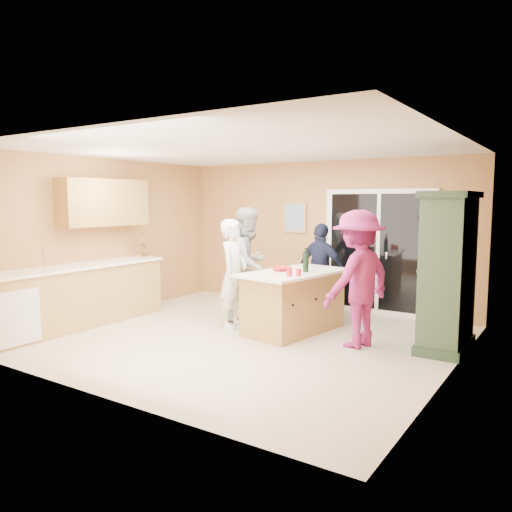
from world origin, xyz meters
The scene contains 22 objects.
floor centered at (0.00, 0.00, 0.00)m, with size 5.50×5.50×0.00m, color beige.
ceiling centered at (0.00, 0.00, 2.60)m, with size 5.50×5.00×0.10m, color silver.
wall_back centered at (0.00, 2.50, 1.30)m, with size 5.50×0.10×2.60m, color tan.
wall_front centered at (0.00, -2.50, 1.30)m, with size 5.50×0.10×2.60m, color tan.
wall_left centered at (-2.75, 0.00, 1.30)m, with size 0.10×5.00×2.60m, color tan.
wall_right centered at (2.75, 0.00, 1.30)m, with size 0.10×5.00×2.60m, color tan.
left_cabinet_run centered at (-2.45, -1.05, 0.46)m, with size 0.65×3.05×1.24m.
upper_cabinets centered at (-2.58, -0.20, 1.88)m, with size 0.35×1.60×0.75m, color #A97F41.
sliding_door centered at (1.05, 2.46, 1.05)m, with size 1.90×0.07×2.10m.
framed_picture centered at (-0.55, 2.48, 1.60)m, with size 0.46×0.04×0.56m.
kitchen_island centered at (0.42, 0.69, 0.42)m, with size 1.17×1.81×0.89m.
green_hutch centered at (2.49, 0.98, 0.99)m, with size 0.58×1.10×2.02m.
woman_white centered at (-0.46, 0.42, 0.82)m, with size 0.60×0.39×1.63m, color silver.
woman_grey centered at (-0.56, 0.97, 0.90)m, with size 0.87×0.68×1.80m, color #AEAEB1.
woman_navy centered at (0.34, 1.76, 0.77)m, with size 0.90×0.38×1.54m, color #171D34.
woman_magenta centered at (1.48, 0.49, 0.89)m, with size 1.16×0.66×1.79m, color #8F1F6E.
serving_bowl centered at (0.24, 0.62, 0.92)m, with size 0.26×0.26×0.06m, color red.
tulip_vase centered at (-2.45, 0.52, 1.16)m, with size 0.24×0.16×0.45m, color #AA2711.
tumbler_near centered at (0.59, 0.25, 0.94)m, with size 0.08×0.08×0.11m, color red.
tumbler_far centered at (0.70, 0.32, 0.94)m, with size 0.07×0.07×0.10m, color red.
wine_bottle centered at (0.60, 0.71, 1.03)m, with size 0.08×0.08×0.35m.
white_plate centered at (0.69, 0.50, 0.90)m, with size 0.22×0.22×0.01m, color silver.
Camera 1 is at (3.88, -5.59, 1.91)m, focal length 35.00 mm.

